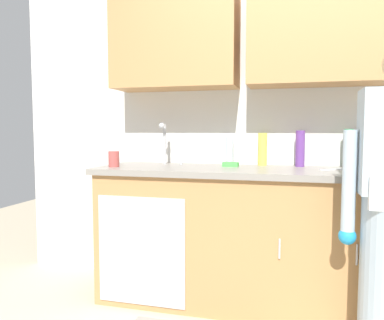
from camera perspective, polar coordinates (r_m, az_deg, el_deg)
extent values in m
cube|color=silver|center=(2.94, 18.87, 7.23)|extent=(4.80, 0.10, 2.70)
cube|color=#B27F4C|center=(2.91, -2.52, 17.44)|extent=(0.91, 0.34, 0.70)
cube|color=#B27F4C|center=(2.79, 18.30, 17.78)|extent=(0.91, 0.34, 0.70)
cube|color=#B27F4C|center=(2.71, 7.00, -11.55)|extent=(1.90, 0.60, 0.90)
cube|color=#B7BABF|center=(2.59, -7.63, -13.38)|extent=(0.60, 0.01, 0.72)
cylinder|color=silver|center=(2.38, 12.96, -12.80)|extent=(0.01, 0.01, 0.12)
cylinder|color=silver|center=(2.41, 23.45, -12.86)|extent=(0.01, 0.01, 0.12)
cube|color=gray|center=(2.62, 7.10, -1.62)|extent=(1.96, 0.66, 0.04)
cube|color=#B7BABF|center=(2.75, -4.33, -1.42)|extent=(0.50, 0.36, 0.03)
cylinder|color=#B7BABF|center=(2.89, -4.13, 2.35)|extent=(0.02, 0.02, 0.30)
sphere|color=#B7BABF|center=(2.83, -4.54, 5.14)|extent=(0.04, 0.04, 0.04)
cylinder|color=#B7BABF|center=(2.85, -1.65, 0.33)|extent=(0.02, 0.02, 0.10)
cylinder|color=#A3B7C6|center=(2.12, 22.43, -3.26)|extent=(0.07, 0.07, 0.55)
sphere|color=#1E8CCC|center=(2.17, 22.21, -10.48)|extent=(0.09, 0.09, 0.09)
cylinder|color=#66388C|center=(2.79, 15.87, 1.65)|extent=(0.06, 0.06, 0.26)
cylinder|color=#2D8C4C|center=(2.81, 22.34, 1.61)|extent=(0.06, 0.06, 0.27)
cylinder|color=#D8D14C|center=(2.81, 10.50, 1.59)|extent=(0.07, 0.07, 0.24)
cylinder|color=silver|center=(2.86, 5.64, 1.40)|extent=(0.06, 0.06, 0.21)
cylinder|color=#66388C|center=(2.82, 24.35, 1.55)|extent=(0.06, 0.06, 0.26)
cylinder|color=#B24C47|center=(2.73, -11.61, 0.15)|extent=(0.08, 0.08, 0.11)
cube|color=silver|center=(2.65, 20.58, -1.31)|extent=(0.21, 0.16, 0.01)
cube|color=#4CBF4C|center=(2.72, 5.78, -0.65)|extent=(0.11, 0.07, 0.03)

